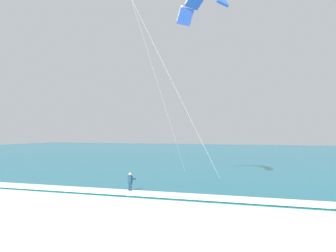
# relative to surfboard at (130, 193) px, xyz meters

# --- Properties ---
(sea) EXTENTS (200.00, 120.00, 0.20)m
(sea) POSITION_rel_surfboard_xyz_m (3.33, 58.23, 0.07)
(sea) COLOR #146075
(sea) RESTS_ON ground
(surf_foam) EXTENTS (200.00, 2.41, 0.04)m
(surf_foam) POSITION_rel_surfboard_xyz_m (3.33, -0.77, 0.19)
(surf_foam) COLOR white
(surf_foam) RESTS_ON sea
(surfboard) EXTENTS (0.83, 1.47, 0.09)m
(surfboard) POSITION_rel_surfboard_xyz_m (0.00, 0.00, 0.00)
(surfboard) COLOR #E04C38
(surfboard) RESTS_ON ground
(kitesurfer) EXTENTS (0.62, 0.61, 1.69)m
(kitesurfer) POSITION_rel_surfboard_xyz_m (0.01, 0.02, 0.91)
(kitesurfer) COLOR #143347
(kitesurfer) RESTS_ON ground
(kite_primary) EXTENTS (7.50, 7.20, 16.41)m
(kite_primary) POSITION_rel_surfboard_xyz_m (4.57, 4.88, 16.50)
(kite_primary) COLOR blue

